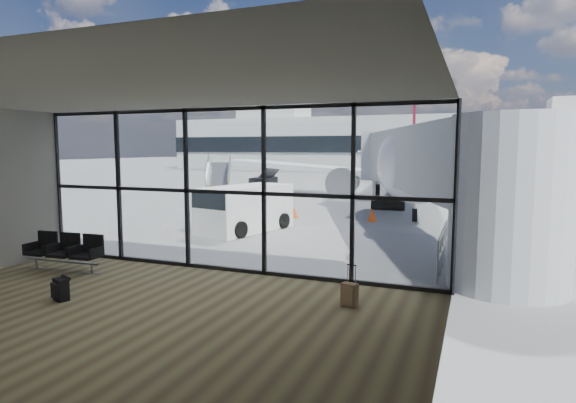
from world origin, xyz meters
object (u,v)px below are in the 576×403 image
Objects in this scene: seating_row at (66,250)px; service_van at (243,208)px; suitcase at (349,295)px; airliner at (414,158)px; mobile_stairs at (218,191)px; backpack at (61,289)px; belt_loader at (264,183)px.

service_van is at bearing 73.36° from seating_row.
suitcase is at bearing -5.19° from seating_row.
airliner is at bearing 72.50° from seating_row.
seating_row is 0.61× the size of mobile_stairs.
service_van reaches higher than seating_row.
mobile_stairs reaches higher than suitcase.
backpack is 0.60× the size of suitcase.
airliner is 18.78m from service_van.
belt_loader is 1.06× the size of mobile_stairs.
suitcase is 10.10m from service_van.
airliner is 8.42× the size of belt_loader.
backpack is (2.08, -2.17, -0.31)m from seating_row.
service_van is (-6.44, 7.75, 0.68)m from suitcase.
suitcase is (8.18, -0.22, -0.29)m from seating_row.
seating_row is at bearing -111.17° from airliner.
mobile_stairs reaches higher than belt_loader.
airliner reaches higher than seating_row.
belt_loader is at bearing 67.98° from mobile_stairs.
backpack is 9.73m from service_van.
seating_row is 0.51× the size of service_van.
belt_loader is at bearing 172.77° from airliner.
service_van reaches higher than belt_loader.
belt_loader reaches higher than suitcase.
suitcase is 0.20× the size of service_van.
mobile_stairs is (-13.42, 17.80, 0.31)m from suitcase.
suitcase is at bearing -36.36° from service_van.
airliner reaches higher than suitcase.
mobile_stairs is at bearing 102.96° from seating_row.
mobile_stairs is (-5.24, 17.58, 0.01)m from seating_row.
airliner is 12.04m from belt_loader.
seating_row is 0.58× the size of belt_loader.
suitcase is (6.10, 1.95, 0.01)m from backpack.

